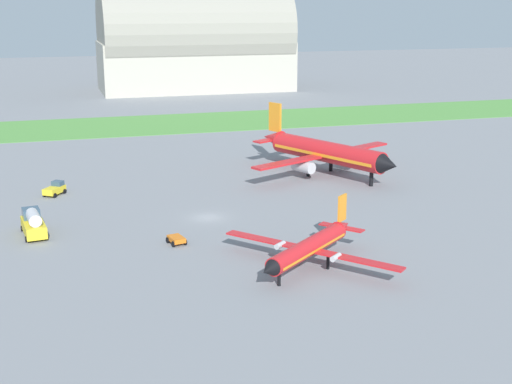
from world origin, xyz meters
TOP-DOWN VIEW (x-y plane):
  - ground_plane at (0.00, 0.00)m, footprint 600.00×600.00m
  - grass_taxiway_strip at (0.00, 75.66)m, footprint 360.00×28.00m
  - airplane_foreground_turboprop at (6.58, -20.91)m, footprint 15.59×17.42m
  - airplane_midfield_jet at (23.92, 18.16)m, footprint 28.44×28.32m
  - fuel_truck_near_gate at (-22.22, -1.03)m, footprint 3.32×6.76m
  - pushback_tug_midfield at (-19.36, 17.67)m, footprint 3.53×3.98m
  - baggage_cart_by_runway at (-5.93, -9.31)m, footprint 2.25×2.72m
  - hangar_distant at (27.29, 139.86)m, footprint 60.40×32.54m

SIDE VIEW (x-z plane):
  - ground_plane at x=0.00m, z-range 0.00..0.00m
  - grass_taxiway_strip at x=0.00m, z-range 0.00..0.08m
  - baggage_cart_by_runway at x=-5.93m, z-range 0.12..1.02m
  - pushback_tug_midfield at x=-19.36m, z-range -0.06..1.89m
  - fuel_truck_near_gate at x=-22.22m, z-range -0.06..3.23m
  - airplane_foreground_turboprop at x=6.58m, z-range -0.86..5.58m
  - airplane_midfield_jet at x=23.92m, z-range -1.50..9.25m
  - hangar_distant at x=27.29m, z-range -2.19..32.53m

